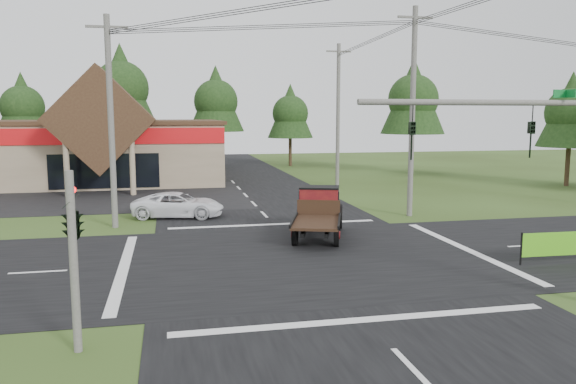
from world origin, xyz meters
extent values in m
plane|color=#2F3F16|center=(0.00, 0.00, 0.00)|extent=(120.00, 120.00, 0.00)
cube|color=black|center=(0.00, 0.00, 0.01)|extent=(12.00, 120.00, 0.02)
cube|color=black|center=(0.00, 0.00, 0.01)|extent=(120.00, 12.00, 0.02)
cube|color=black|center=(-14.00, 19.00, 0.01)|extent=(28.00, 14.00, 0.02)
cube|color=gray|center=(-16.00, 30.00, 2.50)|extent=(30.00, 15.00, 5.00)
cube|color=#3B2318|center=(-16.00, 30.00, 5.05)|extent=(30.40, 15.40, 0.30)
cube|color=#AD0D10|center=(-16.00, 22.45, 4.10)|extent=(30.00, 0.12, 1.20)
cube|color=#3B2318|center=(-10.00, 21.50, 5.30)|extent=(7.78, 4.00, 7.78)
cylinder|color=gray|center=(-12.20, 19.80, 2.00)|extent=(0.40, 0.40, 4.00)
cylinder|color=gray|center=(-7.80, 19.80, 2.00)|extent=(0.40, 0.40, 4.00)
cube|color=black|center=(-10.00, 22.48, 1.50)|extent=(8.00, 0.08, 2.60)
cylinder|color=#595651|center=(3.50, -7.50, 6.00)|extent=(8.00, 0.16, 0.16)
imported|color=black|center=(4.50, -7.50, 5.00)|extent=(0.16, 0.20, 1.00)
imported|color=black|center=(1.00, -7.50, 5.00)|extent=(0.16, 0.20, 1.00)
cube|color=#0C6626|center=(5.50, -7.50, 6.25)|extent=(0.80, 0.04, 0.22)
cylinder|color=#595651|center=(-7.50, -7.50, 2.20)|extent=(0.20, 0.20, 4.40)
imported|color=black|center=(-7.50, -7.30, 3.70)|extent=(0.53, 2.48, 1.00)
sphere|color=#FF0C0C|center=(-7.50, -7.15, 3.90)|extent=(0.18, 0.18, 0.18)
cylinder|color=#595651|center=(-8.00, 8.00, 5.25)|extent=(0.30, 0.30, 10.50)
cube|color=#595651|center=(-8.00, 8.00, 9.90)|extent=(2.00, 0.12, 0.12)
cylinder|color=#595651|center=(8.00, 8.00, 5.75)|extent=(0.30, 0.30, 11.50)
cube|color=#595651|center=(8.00, 8.00, 10.90)|extent=(2.00, 0.12, 0.12)
cylinder|color=#595651|center=(8.00, 22.00, 5.60)|extent=(0.30, 0.30, 11.20)
cube|color=#595651|center=(8.00, 22.00, 10.60)|extent=(2.00, 0.12, 0.12)
cylinder|color=#332316|center=(-20.00, 42.00, 1.75)|extent=(0.36, 0.36, 3.50)
cone|color=black|center=(-20.00, 42.00, 6.80)|extent=(5.60, 5.60, 6.60)
sphere|color=black|center=(-20.00, 42.00, 6.50)|extent=(4.40, 4.40, 4.40)
cylinder|color=#332316|center=(-10.00, 41.00, 2.27)|extent=(0.36, 0.36, 4.55)
cone|color=black|center=(-10.00, 41.00, 8.84)|extent=(7.28, 7.28, 8.58)
sphere|color=black|center=(-10.00, 41.00, 8.45)|extent=(5.72, 5.72, 5.72)
cylinder|color=#332316|center=(0.00, 42.00, 1.92)|extent=(0.36, 0.36, 3.85)
cone|color=black|center=(0.00, 42.00, 7.48)|extent=(6.16, 6.16, 7.26)
sphere|color=black|center=(0.00, 42.00, 7.15)|extent=(4.84, 4.84, 4.84)
cylinder|color=#332316|center=(8.00, 40.00, 1.57)|extent=(0.36, 0.36, 3.15)
cone|color=black|center=(8.00, 40.00, 6.12)|extent=(5.04, 5.04, 5.94)
sphere|color=black|center=(8.00, 40.00, 5.85)|extent=(3.96, 3.96, 3.96)
cylinder|color=#332316|center=(18.00, 30.00, 1.92)|extent=(0.36, 0.36, 3.85)
cone|color=black|center=(18.00, 30.00, 7.48)|extent=(6.16, 6.16, 7.26)
sphere|color=black|center=(18.00, 30.00, 7.15)|extent=(4.84, 4.84, 4.84)
cylinder|color=#332316|center=(26.00, 18.00, 1.57)|extent=(0.36, 0.36, 3.15)
cone|color=black|center=(26.00, 18.00, 6.12)|extent=(5.04, 5.04, 5.94)
sphere|color=black|center=(26.00, 18.00, 5.85)|extent=(3.96, 3.96, 3.96)
imported|color=white|center=(-4.81, 10.28, 0.70)|extent=(5.35, 3.20, 1.39)
camera|label=1|loc=(-5.21, -21.18, 5.68)|focal=35.00mm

